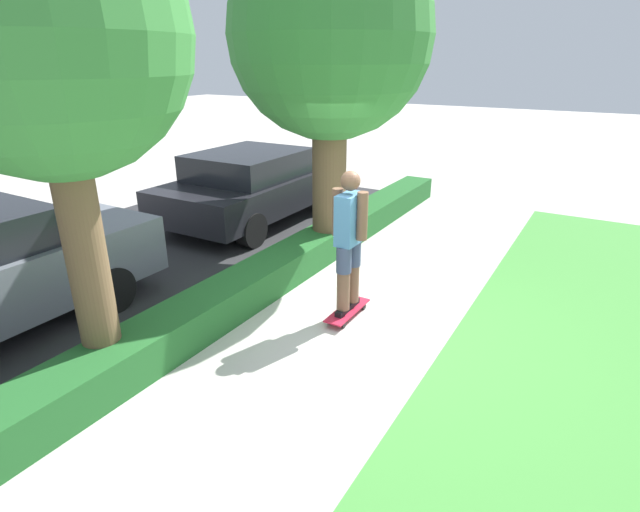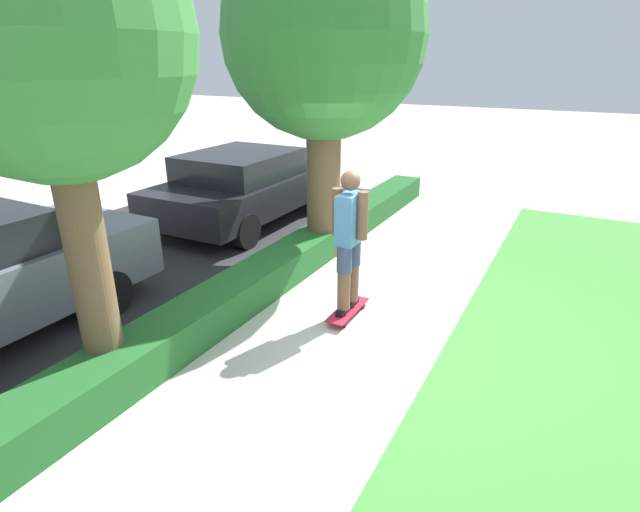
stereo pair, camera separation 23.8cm
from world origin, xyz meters
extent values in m
plane|color=#BCB7AD|center=(0.00, 0.00, 0.00)|extent=(60.00, 60.00, 0.00)
cube|color=#2D2D30|center=(0.00, 4.20, 0.00)|extent=(12.68, 5.00, 0.01)
cube|color=#236028|center=(0.00, 1.60, 0.22)|extent=(12.68, 0.60, 0.44)
cube|color=red|center=(0.21, 0.27, 0.09)|extent=(0.81, 0.24, 0.02)
cylinder|color=black|center=(0.49, 0.18, 0.04)|extent=(0.08, 0.04, 0.08)
cylinder|color=black|center=(0.49, 0.36, 0.04)|extent=(0.08, 0.04, 0.08)
cylinder|color=black|center=(-0.07, 0.18, 0.04)|extent=(0.08, 0.04, 0.08)
cylinder|color=black|center=(-0.07, 0.36, 0.04)|extent=(0.08, 0.04, 0.08)
cube|color=black|center=(0.09, 0.27, 0.13)|extent=(0.26, 0.09, 0.07)
cylinder|color=brown|center=(0.09, 0.27, 0.58)|extent=(0.16, 0.16, 0.82)
cylinder|color=#3D4766|center=(0.09, 0.27, 0.82)|extent=(0.18, 0.18, 0.33)
cube|color=black|center=(0.34, 0.27, 0.13)|extent=(0.26, 0.09, 0.07)
cylinder|color=brown|center=(0.34, 0.27, 0.58)|extent=(0.16, 0.16, 0.82)
cylinder|color=#3D4766|center=(0.34, 0.27, 0.82)|extent=(0.18, 0.18, 0.33)
cube|color=#4C84B7|center=(0.21, 0.27, 1.29)|extent=(0.39, 0.21, 0.60)
cylinder|color=brown|center=(0.21, 0.11, 1.35)|extent=(0.13, 0.13, 0.57)
cylinder|color=brown|center=(0.21, 0.44, 1.35)|extent=(0.13, 0.13, 0.57)
sphere|color=brown|center=(0.21, 0.27, 1.74)|extent=(0.23, 0.23, 0.23)
cylinder|color=brown|center=(-2.16, 1.79, 1.29)|extent=(0.37, 0.37, 2.57)
sphere|color=#387F38|center=(-2.16, 1.79, 3.21)|extent=(2.32, 2.32, 2.32)
cylinder|color=brown|center=(1.98, 1.55, 1.27)|extent=(0.53, 0.53, 2.53)
sphere|color=#387F38|center=(1.98, 1.55, 3.34)|extent=(2.95, 2.95, 2.95)
cylinder|color=black|center=(-1.19, 2.93, 0.30)|extent=(0.60, 0.22, 0.60)
cylinder|color=black|center=(-1.19, 4.62, 0.30)|extent=(0.60, 0.22, 0.60)
cube|color=black|center=(2.84, 3.74, 0.60)|extent=(4.06, 1.97, 0.60)
cube|color=black|center=(2.72, 3.74, 1.14)|extent=(2.12, 1.73, 0.48)
cylinder|color=black|center=(4.09, 2.85, 0.30)|extent=(0.61, 0.23, 0.61)
cylinder|color=black|center=(4.09, 4.64, 0.30)|extent=(0.61, 0.23, 0.61)
cylinder|color=black|center=(1.59, 2.85, 0.30)|extent=(0.61, 0.23, 0.61)
cylinder|color=black|center=(1.59, 4.64, 0.30)|extent=(0.61, 0.23, 0.61)
camera|label=1|loc=(-4.75, -2.27, 3.04)|focal=28.00mm
camera|label=2|loc=(-4.87, -2.06, 3.04)|focal=28.00mm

